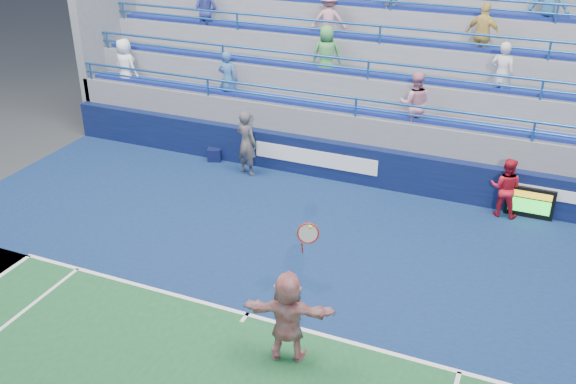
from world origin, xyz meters
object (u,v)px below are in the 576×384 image
at_px(serve_speed_board, 530,203).
at_px(ball_girl, 505,188).
at_px(judge_chair, 215,153).
at_px(tennis_player, 288,317).
at_px(line_judge, 247,143).

relative_size(serve_speed_board, ball_girl, 0.75).
xyz_separation_m(serve_speed_board, judge_chair, (-8.88, 0.03, -0.18)).
height_order(tennis_player, ball_girl, tennis_player).
xyz_separation_m(serve_speed_board, ball_girl, (-0.62, -0.15, 0.37)).
xyz_separation_m(line_judge, ball_girl, (6.96, 0.28, -0.17)).
height_order(serve_speed_board, line_judge, line_judge).
distance_m(tennis_player, line_judge, 7.77).
xyz_separation_m(judge_chair, line_judge, (1.30, -0.46, 0.72)).
bearing_deg(judge_chair, line_judge, -19.49).
relative_size(line_judge, ball_girl, 1.22).
distance_m(serve_speed_board, ball_girl, 0.74).
relative_size(tennis_player, line_judge, 1.50).
height_order(serve_speed_board, judge_chair, serve_speed_board).
height_order(serve_speed_board, tennis_player, tennis_player).
xyz_separation_m(judge_chair, ball_girl, (8.26, -0.18, 0.55)).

